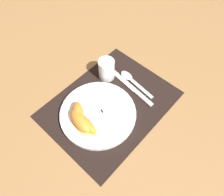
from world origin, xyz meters
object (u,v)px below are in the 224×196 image
Objects in this scene: juice_glass at (107,70)px; knife at (133,88)px; plate at (99,114)px; citrus_wedge_1 at (80,121)px; spoon at (131,79)px; citrus_wedge_2 at (85,124)px; fork at (104,110)px; citrus_wedge_0 at (78,114)px.

juice_glass is 0.40× the size of knife.
citrus_wedge_1 reaches higher than plate.
citrus_wedge_1 reaches higher than spoon.
citrus_wedge_2 is (-0.07, -0.00, 0.02)m from plate.
citrus_wedge_1 is (-0.09, 0.02, 0.02)m from fork.
juice_glass reaches higher than fork.
citrus_wedge_1 is (-0.27, -0.00, 0.03)m from spoon.
citrus_wedge_0 is 0.87× the size of citrus_wedge_2.
citrus_wedge_0 is at bearing 81.03° from citrus_wedge_2.
plate is 0.07m from citrus_wedge_2.
fork is (-0.18, -0.03, 0.01)m from spoon.
fork reaches higher than spoon.
citrus_wedge_0 reaches higher than plate.
juice_glass is (0.15, 0.10, 0.03)m from plate.
citrus_wedge_0 reaches higher than fork.
citrus_wedge_2 is at bearing -177.81° from plate.
plate is 0.08m from citrus_wedge_0.
fork is at bearing -19.99° from plate.
juice_glass is 0.24m from citrus_wedge_1.
knife is at bearing -3.47° from fork.
citrus_wedge_2 is at bearing 176.79° from fork.
citrus_wedge_0 is at bearing 165.99° from knife.
knife is at bearing -3.37° from citrus_wedge_2.
knife is 1.85× the size of citrus_wedge_2.
citrus_wedge_2 is (-0.24, 0.01, 0.03)m from knife.
juice_glass is at bearing 16.15° from citrus_wedge_0.
citrus_wedge_0 is at bearing 148.33° from fork.
plate is 0.20m from spoon.
citrus_wedge_2 is (0.01, -0.02, -0.00)m from citrus_wedge_1.
fork is (-0.13, -0.11, -0.02)m from juice_glass.
plate is at bearing 160.01° from fork.
fork is at bearing -31.67° from citrus_wedge_0.
citrus_wedge_2 reaches higher than knife.
citrus_wedge_1 is at bearing -116.96° from citrus_wedge_0.
citrus_wedge_1 is (-0.07, 0.01, 0.03)m from plate.
plate is 1.58× the size of spoon.
citrus_wedge_1 is at bearing 166.64° from fork.
citrus_wedge_1 is at bearing 168.56° from plate.
plate is at bearing 2.19° from citrus_wedge_2.
spoon is at bearing 4.55° from citrus_wedge_2.
plate reaches higher than knife.
knife is 0.05m from spoon.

